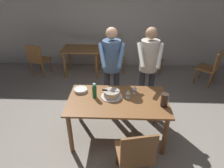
# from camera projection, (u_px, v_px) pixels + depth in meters

# --- Properties ---
(ground_plane) EXTENTS (14.00, 14.00, 0.00)m
(ground_plane) POSITION_uv_depth(u_px,v_px,m) (117.00, 135.00, 3.43)
(ground_plane) COLOR gray
(back_wall) EXTENTS (10.00, 0.12, 2.70)m
(back_wall) POSITION_uv_depth(u_px,v_px,m) (119.00, 20.00, 5.47)
(back_wall) COLOR beige
(back_wall) RESTS_ON ground_plane
(main_dining_table) EXTENTS (1.57, 0.89, 0.75)m
(main_dining_table) POSITION_uv_depth(u_px,v_px,m) (118.00, 105.00, 3.11)
(main_dining_table) COLOR brown
(main_dining_table) RESTS_ON ground_plane
(cake_on_platter) EXTENTS (0.34, 0.34, 0.11)m
(cake_on_platter) POSITION_uv_depth(u_px,v_px,m) (112.00, 94.00, 3.11)
(cake_on_platter) COLOR silver
(cake_on_platter) RESTS_ON main_dining_table
(cake_knife) EXTENTS (0.27, 0.05, 0.02)m
(cake_knife) POSITION_uv_depth(u_px,v_px,m) (107.00, 90.00, 3.08)
(cake_knife) COLOR silver
(cake_knife) RESTS_ON cake_on_platter
(plate_stack) EXTENTS (0.22, 0.22, 0.05)m
(plate_stack) POSITION_uv_depth(u_px,v_px,m) (81.00, 90.00, 3.26)
(plate_stack) COLOR white
(plate_stack) RESTS_ON main_dining_table
(wine_glass_near) EXTENTS (0.08, 0.08, 0.14)m
(wine_glass_near) POSITION_uv_depth(u_px,v_px,m) (128.00, 92.00, 3.06)
(wine_glass_near) COLOR silver
(wine_glass_near) RESTS_ON main_dining_table
(wine_glass_far) EXTENTS (0.08, 0.08, 0.14)m
(wine_glass_far) POSITION_uv_depth(u_px,v_px,m) (135.00, 88.00, 3.17)
(wine_glass_far) COLOR silver
(wine_glass_far) RESTS_ON main_dining_table
(water_bottle) EXTENTS (0.07, 0.07, 0.25)m
(water_bottle) POSITION_uv_depth(u_px,v_px,m) (94.00, 91.00, 3.06)
(water_bottle) COLOR #1E6B38
(water_bottle) RESTS_ON main_dining_table
(hurricane_lamp) EXTENTS (0.11, 0.11, 0.21)m
(hurricane_lamp) POSITION_uv_depth(u_px,v_px,m) (164.00, 100.00, 2.86)
(hurricane_lamp) COLOR black
(hurricane_lamp) RESTS_ON main_dining_table
(person_cutting_cake) EXTENTS (0.47, 0.56, 1.72)m
(person_cutting_cake) POSITION_uv_depth(u_px,v_px,m) (112.00, 64.00, 3.47)
(person_cutting_cake) COLOR #2D2D38
(person_cutting_cake) RESTS_ON ground_plane
(person_standing_beside) EXTENTS (0.47, 0.56, 1.72)m
(person_standing_beside) POSITION_uv_depth(u_px,v_px,m) (149.00, 64.00, 3.47)
(person_standing_beside) COLOR #2D2D38
(person_standing_beside) RESTS_ON ground_plane
(chair_near_side) EXTENTS (0.52, 0.52, 0.90)m
(chair_near_side) POSITION_uv_depth(u_px,v_px,m) (135.00, 153.00, 2.46)
(chair_near_side) COLOR brown
(chair_near_side) RESTS_ON ground_plane
(background_table) EXTENTS (1.00, 0.70, 0.74)m
(background_table) POSITION_uv_depth(u_px,v_px,m) (82.00, 54.00, 5.27)
(background_table) COLOR #9E6633
(background_table) RESTS_ON ground_plane
(background_chair_0) EXTENTS (0.62, 0.62, 0.90)m
(background_chair_0) POSITION_uv_depth(u_px,v_px,m) (151.00, 59.00, 5.20)
(background_chair_0) COLOR #9E6633
(background_chair_0) RESTS_ON ground_plane
(background_chair_1) EXTENTS (0.55, 0.55, 0.90)m
(background_chair_1) POSITION_uv_depth(u_px,v_px,m) (115.00, 55.00, 5.46)
(background_chair_1) COLOR #9E6633
(background_chair_1) RESTS_ON ground_plane
(background_chair_2) EXTENTS (0.62, 0.62, 0.90)m
(background_chair_2) POSITION_uv_depth(u_px,v_px,m) (211.00, 67.00, 4.77)
(background_chair_2) COLOR #9E6633
(background_chair_2) RESTS_ON ground_plane
(background_chair_3) EXTENTS (0.55, 0.55, 0.90)m
(background_chair_3) POSITION_uv_depth(u_px,v_px,m) (38.00, 59.00, 5.21)
(background_chair_3) COLOR #9E6633
(background_chair_3) RESTS_ON ground_plane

